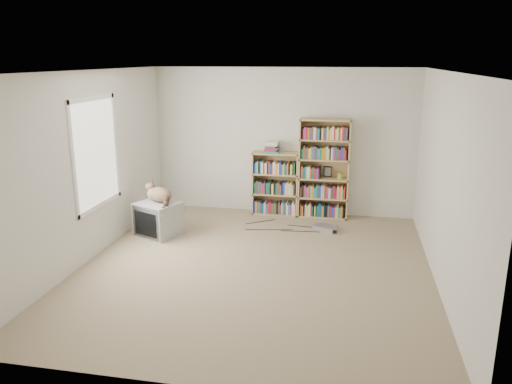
% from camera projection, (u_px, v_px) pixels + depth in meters
% --- Properties ---
extents(floor, '(4.50, 5.00, 0.01)m').
position_uv_depth(floor, '(255.00, 267.00, 6.52)').
color(floor, '#9B8B69').
rests_on(floor, ground).
extents(wall_back, '(4.50, 0.02, 2.50)m').
position_uv_depth(wall_back, '(283.00, 142.00, 8.56)').
color(wall_back, beige).
rests_on(wall_back, floor).
extents(wall_front, '(4.50, 0.02, 2.50)m').
position_uv_depth(wall_front, '(193.00, 247.00, 3.82)').
color(wall_front, beige).
rests_on(wall_front, floor).
extents(wall_left, '(0.02, 5.00, 2.50)m').
position_uv_depth(wall_left, '(89.00, 167.00, 6.61)').
color(wall_left, beige).
rests_on(wall_left, floor).
extents(wall_right, '(0.02, 5.00, 2.50)m').
position_uv_depth(wall_right, '(445.00, 183.00, 5.78)').
color(wall_right, beige).
rests_on(wall_right, floor).
extents(ceiling, '(4.50, 5.00, 0.02)m').
position_uv_depth(ceiling, '(255.00, 71.00, 5.87)').
color(ceiling, white).
rests_on(ceiling, wall_back).
extents(window, '(0.02, 1.22, 1.52)m').
position_uv_depth(window, '(96.00, 153.00, 6.75)').
color(window, white).
rests_on(window, wall_left).
extents(crt_tv, '(0.76, 0.73, 0.52)m').
position_uv_depth(crt_tv, '(159.00, 219.00, 7.66)').
color(crt_tv, '#98979A').
rests_on(crt_tv, floor).
extents(cat, '(0.55, 0.63, 0.50)m').
position_uv_depth(cat, '(160.00, 197.00, 7.57)').
color(cat, '#322414').
rests_on(cat, crt_tv).
extents(bookcase_tall, '(0.84, 0.30, 1.68)m').
position_uv_depth(bookcase_tall, '(324.00, 171.00, 8.41)').
color(bookcase_tall, '#A88754').
rests_on(bookcase_tall, floor).
extents(bookcase_short, '(0.79, 0.30, 1.09)m').
position_uv_depth(bookcase_short, '(276.00, 186.00, 8.64)').
color(bookcase_short, '#A88754').
rests_on(bookcase_short, floor).
extents(book_stack, '(0.22, 0.29, 0.19)m').
position_uv_depth(book_stack, '(272.00, 147.00, 8.45)').
color(book_stack, '#B1172F').
rests_on(book_stack, bookcase_short).
extents(green_mug, '(0.09, 0.09, 0.10)m').
position_uv_depth(green_mug, '(340.00, 176.00, 8.36)').
color(green_mug, '#7BA72F').
rests_on(green_mug, bookcase_tall).
extents(framed_print, '(0.13, 0.05, 0.18)m').
position_uv_depth(framed_print, '(328.00, 171.00, 8.49)').
color(framed_print, black).
rests_on(framed_print, bookcase_tall).
extents(dvd_player, '(0.42, 0.36, 0.08)m').
position_uv_depth(dvd_player, '(325.00, 228.00, 7.90)').
color(dvd_player, '#A9A9AE').
rests_on(dvd_player, floor).
extents(wall_outlet, '(0.01, 0.08, 0.13)m').
position_uv_depth(wall_outlet, '(135.00, 207.00, 8.07)').
color(wall_outlet, silver).
rests_on(wall_outlet, wall_left).
extents(floor_cables, '(1.20, 0.70, 0.01)m').
position_uv_depth(floor_cables, '(288.00, 229.00, 7.96)').
color(floor_cables, black).
rests_on(floor_cables, floor).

